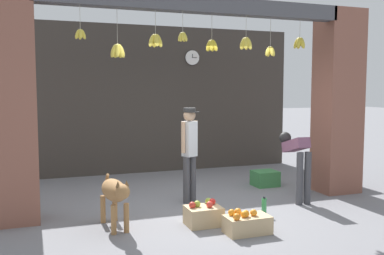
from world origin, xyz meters
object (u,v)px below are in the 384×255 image
at_px(dog, 115,193).
at_px(shopkeeper, 190,148).
at_px(fruit_crate_apples, 204,215).
at_px(produce_box_green, 265,178).
at_px(worker_stooping, 297,157).
at_px(fruit_crate_oranges, 247,224).
at_px(water_bottle, 264,207).
at_px(wall_clock, 192,58).

relative_size(dog, shopkeeper, 0.66).
xyz_separation_m(fruit_crate_apples, produce_box_green, (1.96, 1.81, 0.00)).
xyz_separation_m(worker_stooping, fruit_crate_oranges, (-1.51, -1.18, -0.61)).
bearing_deg(water_bottle, wall_clock, 86.58).
xyz_separation_m(dog, worker_stooping, (3.06, 0.42, 0.25)).
xyz_separation_m(worker_stooping, produce_box_green, (0.05, 1.13, -0.59)).
xyz_separation_m(fruit_crate_apples, water_bottle, (1.00, 0.12, -0.01)).
xyz_separation_m(shopkeeper, worker_stooping, (1.70, -0.50, -0.16)).
height_order(produce_box_green, wall_clock, wall_clock).
bearing_deg(shopkeeper, water_bottle, 102.14).
relative_size(fruit_crate_oranges, fruit_crate_apples, 1.22).
bearing_deg(shopkeeper, produce_box_green, 175.37).
bearing_deg(worker_stooping, dog, -166.36).
height_order(fruit_crate_apples, water_bottle, fruit_crate_apples).
height_order(produce_box_green, water_bottle, produce_box_green).
bearing_deg(wall_clock, worker_stooping, -77.77).
xyz_separation_m(dog, water_bottle, (2.15, -0.14, -0.35)).
distance_m(fruit_crate_apples, water_bottle, 1.00).
relative_size(fruit_crate_apples, wall_clock, 1.37).
bearing_deg(fruit_crate_apples, shopkeeper, 79.77).
xyz_separation_m(water_bottle, wall_clock, (0.22, 3.74, 2.42)).
bearing_deg(dog, fruit_crate_oranges, 57.35).
bearing_deg(fruit_crate_oranges, wall_clock, 79.33).
bearing_deg(produce_box_green, wall_clock, 109.89).
relative_size(produce_box_green, wall_clock, 1.32).
height_order(worker_stooping, water_bottle, worker_stooping).
relative_size(worker_stooping, wall_clock, 3.19).
relative_size(worker_stooping, fruit_crate_apples, 2.33).
height_order(shopkeeper, fruit_crate_apples, shopkeeper).
bearing_deg(worker_stooping, shopkeeper, 169.51).
relative_size(water_bottle, wall_clock, 0.81).
xyz_separation_m(fruit_crate_oranges, produce_box_green, (1.56, 2.31, 0.02)).
bearing_deg(fruit_crate_oranges, shopkeeper, 96.35).
distance_m(dog, water_bottle, 2.18).
height_order(fruit_crate_oranges, fruit_crate_apples, fruit_crate_apples).
height_order(dog, water_bottle, dog).
height_order(shopkeeper, water_bottle, shopkeeper).
xyz_separation_m(dog, shopkeeper, (1.37, 0.92, 0.41)).
bearing_deg(shopkeeper, dog, 9.38).
distance_m(shopkeeper, produce_box_green, 2.01).
bearing_deg(shopkeeper, fruit_crate_apples, 55.32).
distance_m(worker_stooping, water_bottle, 1.23).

